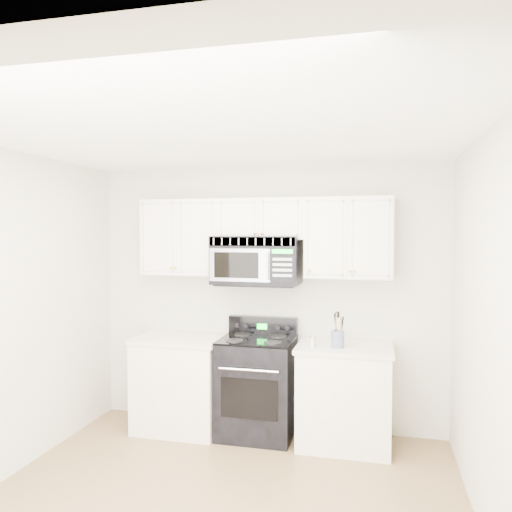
% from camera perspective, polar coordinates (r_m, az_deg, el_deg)
% --- Properties ---
extents(room, '(3.51, 3.51, 2.61)m').
position_cam_1_polar(room, '(3.36, -5.33, -8.35)').
color(room, brown).
rests_on(room, ground).
extents(base_cabinet_left, '(0.86, 0.65, 0.92)m').
position_cam_1_polar(base_cabinet_left, '(5.16, -8.57, -14.45)').
color(base_cabinet_left, white).
rests_on(base_cabinet_left, ground).
extents(base_cabinet_right, '(0.86, 0.65, 0.92)m').
position_cam_1_polar(base_cabinet_right, '(4.81, 10.07, -15.74)').
color(base_cabinet_right, white).
rests_on(base_cabinet_right, ground).
extents(range, '(0.70, 0.64, 1.10)m').
position_cam_1_polar(range, '(4.93, 0.13, -14.54)').
color(range, black).
rests_on(range, ground).
extents(upper_cabinets, '(2.44, 0.37, 0.75)m').
position_cam_1_polar(upper_cabinets, '(4.83, 0.80, 2.57)').
color(upper_cabinets, white).
rests_on(upper_cabinets, ground).
extents(microwave, '(0.83, 0.47, 0.46)m').
position_cam_1_polar(microwave, '(4.80, 0.07, -0.46)').
color(microwave, black).
rests_on(microwave, ground).
extents(utensil_crock, '(0.12, 0.12, 0.32)m').
position_cam_1_polar(utensil_crock, '(4.56, 9.32, -9.24)').
color(utensil_crock, slate).
rests_on(utensil_crock, base_cabinet_right).
extents(shaker_salt, '(0.04, 0.04, 0.09)m').
position_cam_1_polar(shaker_salt, '(4.59, 6.61, -9.62)').
color(shaker_salt, silver).
rests_on(shaker_salt, base_cabinet_right).
extents(shaker_pepper, '(0.04, 0.04, 0.10)m').
position_cam_1_polar(shaker_pepper, '(4.54, 6.46, -9.68)').
color(shaker_pepper, silver).
rests_on(shaker_pepper, base_cabinet_right).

